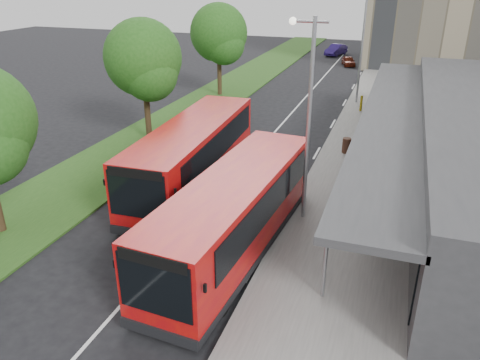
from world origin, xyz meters
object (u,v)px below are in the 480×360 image
(bus_main, at_px, (235,214))
(bollard, at_px, (361,103))
(tree_far, at_px, (219,37))
(lamp_post_far, at_px, (361,42))
(car_near, at_px, (349,61))
(car_far, at_px, (336,50))
(lamp_post_near, at_px, (307,110))
(bus_second, at_px, (193,155))
(tree_mid, at_px, (144,63))
(litter_bin, at_px, (346,145))

(bus_main, xyz_separation_m, bollard, (2.47, 20.63, -0.82))
(tree_far, relative_size, bus_main, 0.69)
(lamp_post_far, relative_size, car_near, 2.65)
(lamp_post_far, relative_size, car_far, 1.98)
(tree_far, relative_size, lamp_post_far, 0.93)
(car_near, bearing_deg, tree_far, -132.83)
(lamp_post_near, relative_size, car_far, 1.98)
(lamp_post_near, xyz_separation_m, car_near, (-2.59, 36.29, -4.20))
(lamp_post_near, xyz_separation_m, car_far, (-4.95, 42.90, -4.05))
(bus_second, bearing_deg, bollard, 65.95)
(bus_second, xyz_separation_m, car_far, (0.67, 41.33, -0.93))
(tree_mid, bearing_deg, bus_second, -44.90)
(bus_main, distance_m, bus_second, 6.14)
(car_far, bearing_deg, lamp_post_near, -67.94)
(bus_main, xyz_separation_m, car_far, (-3.14, 46.13, -0.87))
(tree_far, bearing_deg, bus_second, -72.52)
(tree_far, distance_m, car_near, 19.70)
(bus_main, bearing_deg, bus_second, 132.59)
(tree_far, relative_size, car_near, 2.45)
(bollard, bearing_deg, car_far, 102.42)
(bollard, bearing_deg, bus_second, -111.67)
(lamp_post_near, xyz_separation_m, bus_second, (-5.62, 1.57, -3.12))
(bollard, bearing_deg, lamp_post_far, 104.37)
(car_near, bearing_deg, car_far, 93.21)
(car_near, bearing_deg, lamp_post_far, -97.45)
(lamp_post_far, xyz_separation_m, bus_second, (-5.62, -18.43, -3.12))
(bus_main, distance_m, bollard, 20.80)
(tree_far, distance_m, bus_second, 18.60)
(lamp_post_near, height_order, litter_bin, lamp_post_near)
(lamp_post_far, relative_size, litter_bin, 9.37)
(lamp_post_far, distance_m, bus_main, 23.52)
(lamp_post_far, bearing_deg, car_near, 99.02)
(bus_main, relative_size, car_near, 3.55)
(tree_far, height_order, bollard, tree_far)
(tree_far, relative_size, car_far, 1.83)
(tree_mid, height_order, bollard, tree_mid)
(lamp_post_near, bearing_deg, lamp_post_far, 90.00)
(bollard, bearing_deg, bus_main, -96.83)
(bollard, height_order, car_near, bollard)
(litter_bin, height_order, car_far, car_far)
(tree_mid, bearing_deg, tree_far, 90.00)
(tree_mid, bearing_deg, bollard, 41.25)
(tree_far, xyz_separation_m, lamp_post_near, (11.13, -19.05, -0.06))
(bus_second, distance_m, car_near, 34.87)
(bollard, bearing_deg, litter_bin, -89.18)
(tree_mid, height_order, bus_main, tree_mid)
(bus_main, relative_size, litter_bin, 12.57)
(bus_main, bearing_deg, car_far, 98.00)
(tree_mid, relative_size, car_far, 1.79)
(lamp_post_far, height_order, car_far, lamp_post_far)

